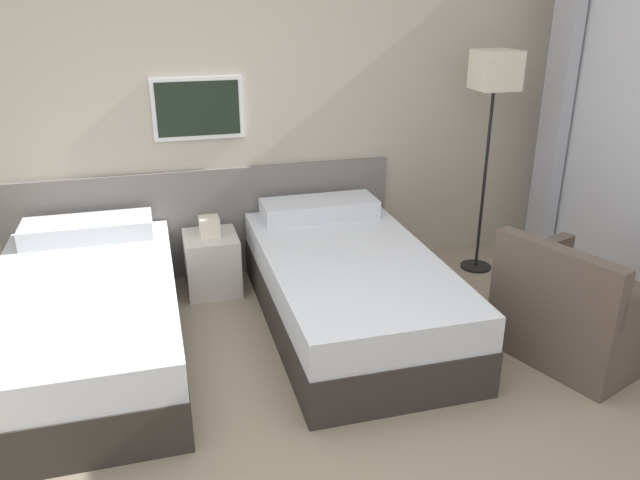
{
  "coord_description": "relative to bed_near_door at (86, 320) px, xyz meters",
  "views": [
    {
      "loc": [
        -0.62,
        -2.26,
        2.08
      ],
      "look_at": [
        0.33,
        1.17,
        0.65
      ],
      "focal_mm": 35.0,
      "sensor_mm": 36.0,
      "label": 1
    }
  ],
  "objects": [
    {
      "name": "ground_plane",
      "position": [
        1.09,
        -1.24,
        -0.26
      ],
      "size": [
        16.0,
        16.0,
        0.0
      ],
      "primitive_type": "plane",
      "color": "gray"
    },
    {
      "name": "wall_headboard",
      "position": [
        1.08,
        1.05,
        1.04
      ],
      "size": [
        10.0,
        0.1,
        2.7
      ],
      "color": "#B7AD99",
      "rests_on": "ground_plane"
    },
    {
      "name": "bed_near_door",
      "position": [
        0.0,
        0.0,
        0.0
      ],
      "size": [
        1.07,
        1.99,
        0.63
      ],
      "color": "#332D28",
      "rests_on": "ground_plane"
    },
    {
      "name": "bed_near_window",
      "position": [
        1.64,
        0.0,
        0.0
      ],
      "size": [
        1.07,
        1.99,
        0.63
      ],
      "color": "#332D28",
      "rests_on": "ground_plane"
    },
    {
      "name": "nightstand",
      "position": [
        0.82,
        0.73,
        -0.03
      ],
      "size": [
        0.38,
        0.42,
        0.57
      ],
      "color": "beige",
      "rests_on": "ground_plane"
    },
    {
      "name": "floor_lamp",
      "position": [
        2.89,
        0.57,
        1.19
      ],
      "size": [
        0.29,
        0.29,
        1.68
      ],
      "color": "black",
      "rests_on": "ground_plane"
    },
    {
      "name": "armchair",
      "position": [
        2.86,
        -0.72,
        0.0
      ],
      "size": [
        0.99,
        1.01,
        0.77
      ],
      "rotation": [
        0.0,
        0.0,
        1.93
      ],
      "color": "brown",
      "rests_on": "ground_plane"
    }
  ]
}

